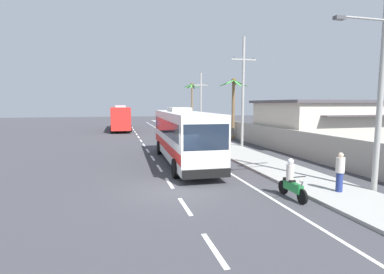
{
  "coord_description": "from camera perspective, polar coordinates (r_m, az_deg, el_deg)",
  "views": [
    {
      "loc": [
        -2.46,
        -13.23,
        3.93
      ],
      "look_at": [
        2.44,
        5.89,
        1.7
      ],
      "focal_mm": 27.52,
      "sensor_mm": 36.0,
      "label": 1
    }
  ],
  "objects": [
    {
      "name": "ground_plane",
      "position": [
        14.02,
        -3.75,
        -9.86
      ],
      "size": [
        160.0,
        160.0,
        0.0
      ],
      "primitive_type": "plane",
      "color": "#3A3A3F"
    },
    {
      "name": "sidewalk_kerb",
      "position": [
        25.3,
        7.27,
        -2.38
      ],
      "size": [
        3.2,
        90.0,
        0.14
      ],
      "primitive_type": "cube",
      "color": "#999993",
      "rests_on": "ground"
    },
    {
      "name": "lane_markings",
      "position": [
        28.84,
        -4.94,
        -1.4
      ],
      "size": [
        3.87,
        71.81,
        0.01
      ],
      "color": "white",
      "rests_on": "ground"
    },
    {
      "name": "boundary_wall",
      "position": [
        30.34,
        11.18,
        0.73
      ],
      "size": [
        0.24,
        60.0,
        1.95
      ],
      "primitive_type": "cube",
      "color": "#9E998E",
      "rests_on": "ground"
    },
    {
      "name": "coach_bus_foreground",
      "position": [
        19.72,
        -1.77,
        0.57
      ],
      "size": [
        3.09,
        11.88,
        3.68
      ],
      "color": "silver",
      "rests_on": "ground"
    },
    {
      "name": "coach_bus_far_lane",
      "position": [
        45.29,
        -13.65,
        3.75
      ],
      "size": [
        3.08,
        12.21,
        3.71
      ],
      "color": "red",
      "rests_on": "ground"
    },
    {
      "name": "motorcycle_beside_bus",
      "position": [
        13.07,
        18.75,
        -8.34
      ],
      "size": [
        0.56,
        1.96,
        1.67
      ],
      "color": "black",
      "rests_on": "ground"
    },
    {
      "name": "pedestrian_near_kerb",
      "position": [
        14.26,
        26.74,
        -5.96
      ],
      "size": [
        0.36,
        0.36,
        1.72
      ],
      "rotation": [
        0.0,
        0.0,
        3.35
      ],
      "color": "navy",
      "rests_on": "sidewalk_kerb"
    },
    {
      "name": "utility_pole_nearest",
      "position": [
        15.03,
        32.74,
        11.03
      ],
      "size": [
        3.48,
        0.24,
        10.26
      ],
      "color": "#9E9E99",
      "rests_on": "ground"
    },
    {
      "name": "utility_pole_mid",
      "position": [
        26.84,
        9.85,
        8.74
      ],
      "size": [
        2.33,
        0.24,
        9.74
      ],
      "color": "#9E9E99",
      "rests_on": "ground"
    },
    {
      "name": "utility_pole_far",
      "position": [
        40.25,
        1.72,
        6.8
      ],
      "size": [
        1.94,
        0.24,
        8.06
      ],
      "color": "#9E9E99",
      "rests_on": "ground"
    },
    {
      "name": "palm_nearest",
      "position": [
        53.9,
        -0.04,
        8.05
      ],
      "size": [
        3.05,
        2.98,
        7.7
      ],
      "color": "brown",
      "rests_on": "ground"
    },
    {
      "name": "palm_second",
      "position": [
        33.01,
        8.04,
        7.38
      ],
      "size": [
        3.09,
        3.27,
        6.75
      ],
      "color": "brown",
      "rests_on": "ground"
    },
    {
      "name": "roadside_building",
      "position": [
        30.5,
        25.52,
        2.46
      ],
      "size": [
        13.1,
        8.76,
        4.25
      ],
      "color": "beige",
      "rests_on": "ground"
    }
  ]
}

